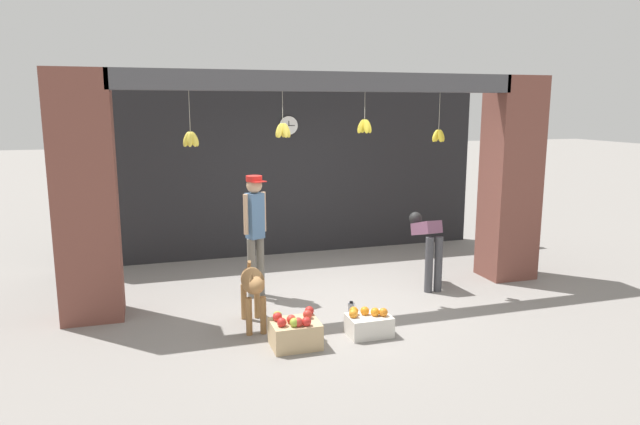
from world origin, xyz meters
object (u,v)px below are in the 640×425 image
object	(u,v)px
fruit_crate_apples	(295,332)
wall_clock	(289,125)
worker_stooping	(428,241)
dog	(253,285)
shopkeeper	(255,227)
fruit_crate_oranges	(369,324)
water_bottle	(351,311)

from	to	relation	value
fruit_crate_apples	wall_clock	bearing A→B (deg)	76.64
worker_stooping	dog	bearing A→B (deg)	-162.20
dog	shopkeeper	size ratio (longest dim) A/B	0.59
worker_stooping	fruit_crate_oranges	xyz separation A→B (m)	(-1.42, -1.36, -0.53)
dog	fruit_crate_apples	size ratio (longest dim) A/B	1.88
dog	shopkeeper	bearing A→B (deg)	170.75
fruit_crate_apples	dog	bearing A→B (deg)	116.12
dog	worker_stooping	bearing A→B (deg)	109.39
shopkeeper	wall_clock	xyz separation A→B (m)	(0.98, 2.06, 1.24)
fruit_crate_apples	water_bottle	bearing A→B (deg)	33.62
fruit_crate_oranges	water_bottle	distance (m)	0.51
fruit_crate_oranges	water_bottle	bearing A→B (deg)	92.13
dog	water_bottle	bearing A→B (deg)	88.71
water_bottle	wall_clock	size ratio (longest dim) A/B	0.68
fruit_crate_oranges	water_bottle	xyz separation A→B (m)	(-0.02, 0.51, -0.03)
fruit_crate_oranges	dog	bearing A→B (deg)	153.06
worker_stooping	fruit_crate_oranges	world-z (taller)	worker_stooping
fruit_crate_apples	water_bottle	xyz separation A→B (m)	(0.84, 0.56, -0.06)
fruit_crate_apples	shopkeeper	bearing A→B (deg)	92.74
wall_clock	fruit_crate_apples	bearing A→B (deg)	-103.36
fruit_crate_apples	wall_clock	world-z (taller)	wall_clock
shopkeeper	worker_stooping	bearing A→B (deg)	148.18
shopkeeper	worker_stooping	size ratio (longest dim) A/B	1.62
dog	wall_clock	xyz separation A→B (m)	(1.22, 3.13, 1.68)
dog	shopkeeper	world-z (taller)	shopkeeper
shopkeeper	fruit_crate_oranges	bearing A→B (deg)	95.23
shopkeeper	fruit_crate_apples	xyz separation A→B (m)	(0.08, -1.73, -0.79)
fruit_crate_oranges	fruit_crate_apples	size ratio (longest dim) A/B	0.94
dog	fruit_crate_oranges	xyz separation A→B (m)	(1.18, -0.60, -0.38)
worker_stooping	water_bottle	xyz separation A→B (m)	(-1.44, -0.85, -0.56)
dog	fruit_crate_apples	distance (m)	0.81
fruit_crate_oranges	wall_clock	bearing A→B (deg)	89.43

